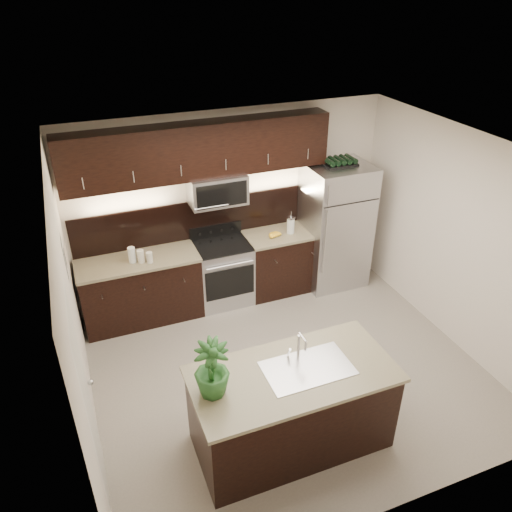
{
  "coord_description": "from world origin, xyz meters",
  "views": [
    {
      "loc": [
        -2.03,
        -4.12,
        4.24
      ],
      "look_at": [
        -0.19,
        0.55,
        1.34
      ],
      "focal_mm": 35.0,
      "sensor_mm": 36.0,
      "label": 1
    }
  ],
  "objects": [
    {
      "name": "ground",
      "position": [
        0.0,
        0.0,
        0.0
      ],
      "size": [
        4.5,
        4.5,
        0.0
      ],
      "primitive_type": "plane",
      "color": "gray",
      "rests_on": "ground"
    },
    {
      "name": "room_walls",
      "position": [
        -0.11,
        -0.04,
        1.7
      ],
      "size": [
        4.52,
        4.02,
        2.71
      ],
      "color": "silver",
      "rests_on": "ground"
    },
    {
      "name": "counter_run",
      "position": [
        -0.46,
        1.69,
        0.47
      ],
      "size": [
        3.51,
        0.65,
        0.94
      ],
      "color": "black",
      "rests_on": "ground"
    },
    {
      "name": "upper_fixtures",
      "position": [
        -0.43,
        1.84,
        2.14
      ],
      "size": [
        3.49,
        0.4,
        1.66
      ],
      "color": "black",
      "rests_on": "counter_run"
    },
    {
      "name": "island",
      "position": [
        -0.41,
        -0.98,
        0.47
      ],
      "size": [
        1.96,
        0.96,
        0.94
      ],
      "color": "black",
      "rests_on": "ground"
    },
    {
      "name": "sink_faucet",
      "position": [
        -0.26,
        -0.97,
        0.96
      ],
      "size": [
        0.84,
        0.5,
        0.28
      ],
      "color": "silver",
      "rests_on": "island"
    },
    {
      "name": "refrigerator",
      "position": [
        1.48,
        1.63,
        0.94
      ],
      "size": [
        0.9,
        0.81,
        1.87
      ],
      "primitive_type": "cube",
      "color": "#B2B2B7",
      "rests_on": "ground"
    },
    {
      "name": "wine_rack",
      "position": [
        1.48,
        1.63,
        1.92
      ],
      "size": [
        0.46,
        0.29,
        0.11
      ],
      "color": "black",
      "rests_on": "refrigerator"
    },
    {
      "name": "plant",
      "position": [
        -1.19,
        -0.94,
        1.22
      ],
      "size": [
        0.38,
        0.38,
        0.56
      ],
      "primitive_type": "imported",
      "rotation": [
        0.0,
        0.0,
        -0.22
      ],
      "color": "#245723",
      "rests_on": "island"
    },
    {
      "name": "canisters",
      "position": [
        -1.4,
        1.6,
        1.03
      ],
      "size": [
        0.29,
        0.18,
        0.21
      ],
      "rotation": [
        0.0,
        0.0,
        -0.44
      ],
      "color": "silver",
      "rests_on": "counter_run"
    },
    {
      "name": "french_press",
      "position": [
        0.77,
        1.64,
        1.06
      ],
      "size": [
        0.11,
        0.11,
        0.33
      ],
      "rotation": [
        0.0,
        0.0,
        -0.32
      ],
      "color": "silver",
      "rests_on": "counter_run"
    },
    {
      "name": "bananas",
      "position": [
        0.46,
        1.61,
        0.97
      ],
      "size": [
        0.23,
        0.2,
        0.06
      ],
      "primitive_type": "ellipsoid",
      "rotation": [
        0.0,
        0.0,
        0.26
      ],
      "color": "yellow",
      "rests_on": "counter_run"
    }
  ]
}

